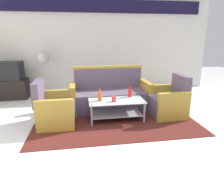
% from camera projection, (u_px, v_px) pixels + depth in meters
% --- Properties ---
extents(ground_plane, '(14.00, 14.00, 0.00)m').
position_uv_depth(ground_plane, '(126.00, 135.00, 3.39)').
color(ground_plane, white).
extents(wall_back, '(6.52, 0.19, 2.80)m').
position_uv_depth(wall_back, '(104.00, 42.00, 5.93)').
color(wall_back, silver).
rests_on(wall_back, ground).
extents(rug, '(3.14, 2.03, 0.01)m').
position_uv_depth(rug, '(114.00, 118.00, 4.07)').
color(rug, '#511E19').
rests_on(rug, ground).
extents(couch, '(1.82, 0.79, 0.96)m').
position_uv_depth(couch, '(110.00, 95.00, 4.58)').
color(couch, '#5B4C60').
rests_on(couch, rug).
extents(armchair_left, '(0.70, 0.76, 0.85)m').
position_uv_depth(armchair_left, '(55.00, 110.00, 3.76)').
color(armchair_left, '#5B4C60').
rests_on(armchair_left, rug).
extents(armchair_right, '(0.72, 0.78, 0.85)m').
position_uv_depth(armchair_right, '(168.00, 102.00, 4.20)').
color(armchair_right, '#5B4C60').
rests_on(armchair_right, rug).
extents(coffee_table, '(1.10, 0.60, 0.40)m').
position_uv_depth(coffee_table, '(116.00, 106.00, 3.99)').
color(coffee_table, silver).
rests_on(coffee_table, rug).
extents(bottle_orange, '(0.07, 0.07, 0.25)m').
position_uv_depth(bottle_orange, '(100.00, 96.00, 3.88)').
color(bottle_orange, '#D85919').
rests_on(bottle_orange, coffee_table).
extents(bottle_red, '(0.08, 0.08, 0.24)m').
position_uv_depth(bottle_red, '(130.00, 93.00, 4.14)').
color(bottle_red, red).
rests_on(bottle_red, coffee_table).
extents(cup, '(0.08, 0.08, 0.10)m').
position_uv_depth(cup, '(114.00, 99.00, 3.84)').
color(cup, red).
rests_on(cup, coffee_table).
extents(tv_stand, '(0.80, 0.50, 0.52)m').
position_uv_depth(tv_stand, '(12.00, 89.00, 5.37)').
color(tv_stand, black).
rests_on(tv_stand, ground).
extents(television, '(0.63, 0.48, 0.48)m').
position_uv_depth(television, '(10.00, 71.00, 5.24)').
color(television, black).
rests_on(television, tv_stand).
extents(pedestal_fan, '(0.36, 0.36, 1.27)m').
position_uv_depth(pedestal_fan, '(44.00, 60.00, 5.35)').
color(pedestal_fan, '#2D2D33').
rests_on(pedestal_fan, ground).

